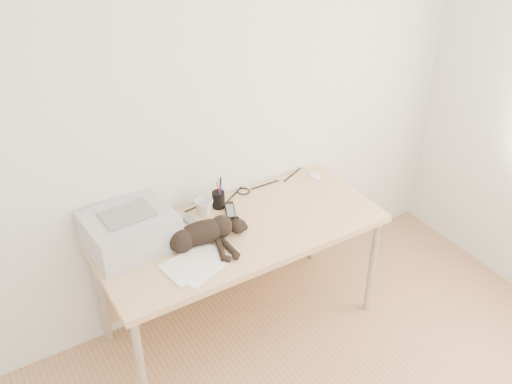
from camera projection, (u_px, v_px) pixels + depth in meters
wall_back at (206, 112)px, 3.11m from camera, size 3.50×0.00×3.50m
desk at (233, 239)px, 3.29m from camera, size 1.60×0.70×0.74m
printer at (130, 230)px, 2.98m from camera, size 0.46×0.40×0.21m
papers at (197, 264)px, 2.90m from camera, size 0.38×0.31×0.01m
cat at (200, 235)px, 3.01m from camera, size 0.60×0.30×0.14m
mug at (204, 207)px, 3.24m from camera, size 0.15×0.15×0.10m
pen_cup at (218, 199)px, 3.30m from camera, size 0.07×0.07×0.19m
remote_grey at (193, 224)px, 3.18m from camera, size 0.07×0.19×0.02m
remote_black at (230, 212)px, 3.27m from camera, size 0.12×0.19×0.02m
mouse at (315, 174)px, 3.61m from camera, size 0.07×0.11×0.03m
cable_tangle at (214, 201)px, 3.38m from camera, size 1.36×0.08×0.01m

